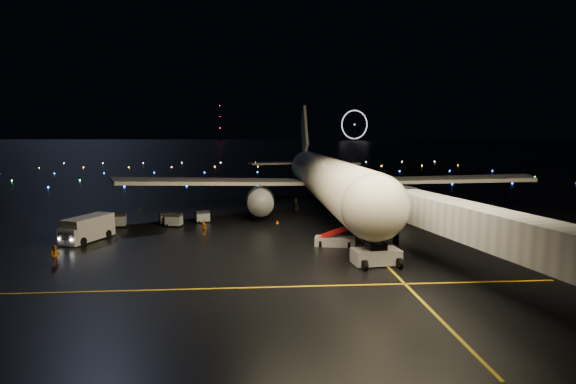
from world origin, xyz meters
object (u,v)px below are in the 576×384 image
Objects in this scene: crew_c at (204,228)px; baggage_cart_1 at (174,220)px; crew_b at (55,255)px; airliner at (323,154)px; service_truck at (89,228)px; pushback_tug at (376,254)px; belt_loader at (335,232)px; baggage_cart_2 at (167,219)px; baggage_cart_0 at (202,217)px; baggage_cart_3 at (118,220)px.

crew_c is 7.18m from baggage_cart_1.
crew_b is 17.49m from crew_c.
crew_c is (-17.41, -16.58, -8.32)m from airliner.
service_truck is 4.05× the size of crew_b.
airliner is 14.50× the size of pushback_tug.
belt_loader is 28.92m from service_truck.
airliner is 35.45× the size of baggage_cart_2.
baggage_cart_0 is (-18.53, -8.48, -8.44)m from airliner.
belt_loader reaches higher than crew_c.
baggage_cart_0 is 1.03× the size of baggage_cart_2.
airliner reaches higher than baggage_cart_0.
crew_c is 0.98× the size of baggage_cart_0.
crew_b is (-28.00, -5.44, -0.61)m from belt_loader.
crew_c is 13.45m from baggage_cart_3.
belt_loader is 23.31m from baggage_cart_1.
crew_b is at bearing 169.46° from pushback_tug.
service_truck reaches higher than baggage_cart_3.
pushback_tug is 36.03m from baggage_cart_3.
baggage_cart_3 is (-29.57, -10.85, -8.33)m from airliner.
airliner reaches higher than crew_c.
baggage_cart_2 is (-21.22, 13.64, -0.80)m from belt_loader.
pushback_tug is at bearing 11.09° from crew_c.
airliner is 25.44m from crew_c.
baggage_cart_0 is (-1.12, 8.10, -0.12)m from crew_c.
baggage_cart_3 is (0.53, 17.76, -0.06)m from crew_b.
pushback_tug reaches higher than crew_b.
crew_c is at bearing 135.17° from pushback_tug.
airliner is 42.34m from crew_b.
pushback_tug is 33.47m from service_truck.
baggage_cart_2 is 0.86× the size of baggage_cart_3.
baggage_cart_0 is at bearing 123.96° from pushback_tug.
service_truck reaches higher than crew_b.
airliner is 8.28× the size of service_truck.
crew_b is (0.53, -10.17, -0.48)m from service_truck.
belt_loader is at bearing -8.08° from crew_b.
crew_b is 17.77m from baggage_cart_3.
baggage_cart_3 is at bearing -168.56° from baggage_cart_1.
airliner is 36.59m from service_truck.
crew_c is at bearing 169.31° from belt_loader.
baggage_cart_1 is at bearing 161.35° from belt_loader.
crew_b is (-30.10, -28.61, -8.27)m from airliner.
service_truck reaches higher than pushback_tug.
pushback_tug reaches higher than crew_c.
service_truck is 10.20m from crew_b.
service_truck reaches higher than crew_c.
service_truck is 11.54m from baggage_cart_2.
baggage_cart_1 reaches higher than baggage_cart_2.
service_truck is at bearing -149.34° from airliner.
airliner reaches higher than baggage_cart_2.
belt_loader is 30.11m from baggage_cart_3.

